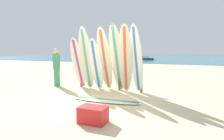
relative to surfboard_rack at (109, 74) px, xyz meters
The scene contains 14 objects.
ground_plane 1.81m from the surfboard_rack, 80.95° to the right, with size 120.00×120.00×0.00m, color beige.
ocean_water 56.33m from the surfboard_rack, 89.73° to the left, with size 120.00×80.00×0.01m, color teal.
surfboard_rack is the anchor object (origin of this frame).
surfboard_leaning_far_left 1.36m from the surfboard_rack, 164.06° to the right, with size 0.64×0.97×2.12m.
surfboard_leaning_left 1.11m from the surfboard_rack, 152.05° to the right, with size 0.62×0.85×2.52m.
surfboard_leaning_center_left 0.68m from the surfboard_rack, 137.56° to the right, with size 0.58×0.69×2.07m.
surfboard_leaning_center 0.69m from the surfboard_rack, 93.91° to the right, with size 0.62×1.11×2.46m.
surfboard_leaning_center_right 0.83m from the surfboard_rack, 29.62° to the right, with size 0.64×0.89×2.60m.
surfboard_leaning_right 1.11m from the surfboard_rack, 24.63° to the right, with size 0.66×0.87×2.54m.
surfboard_leaning_far_right 1.41m from the surfboard_rack, 14.26° to the right, with size 0.56×0.77×2.53m.
surfboard_lying_on_sand 1.88m from the surfboard_rack, 69.49° to the right, with size 2.29×0.66×0.08m.
beachgoer_standing 2.50m from the surfboard_rack, behind, with size 0.31×0.25×1.69m.
small_boat_offshore 29.35m from the surfboard_rack, 99.43° to the left, with size 3.11×1.14×0.71m.
cooler_box 3.50m from the surfboard_rack, 71.90° to the right, with size 0.60×0.40×0.36m, color red.
Camera 1 is at (2.66, -4.91, 1.54)m, focal length 28.39 mm.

